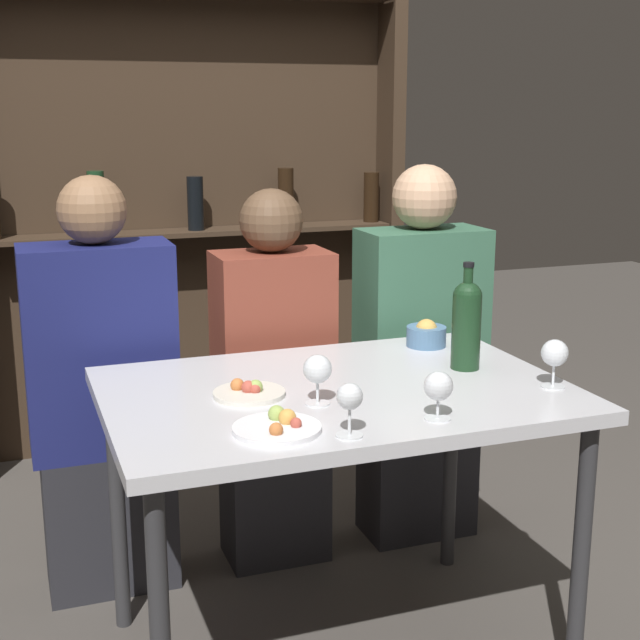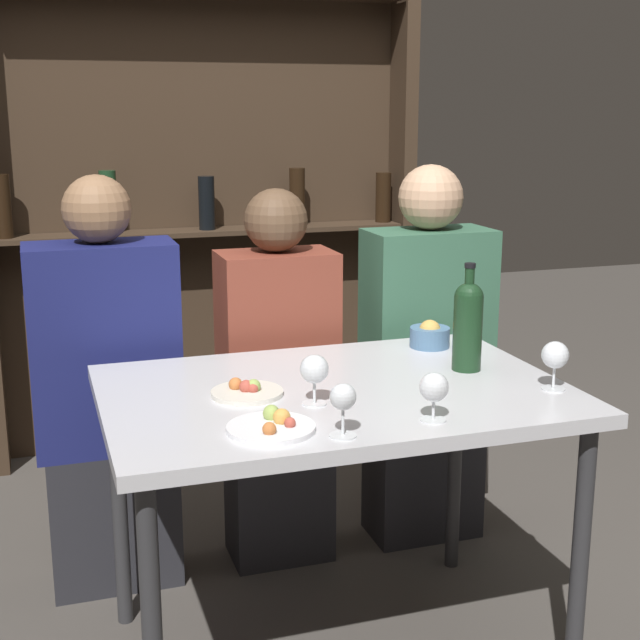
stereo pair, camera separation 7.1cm
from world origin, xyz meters
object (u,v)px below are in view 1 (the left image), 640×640
object	(u,v)px
food_plate_1	(249,391)
snack_bowl	(426,335)
wine_glass_0	(555,354)
wine_glass_3	(438,388)
wine_bottle	(467,321)
seated_person_center	(273,390)
food_plate_0	(278,426)
seated_person_right	(420,366)
wine_glass_1	(318,371)
wine_glass_2	(350,399)
seated_person_left	(103,402)

from	to	relation	value
food_plate_1	snack_bowl	bearing A→B (deg)	23.89
wine_glass_0	wine_glass_3	distance (m)	0.40
wine_bottle	seated_person_center	distance (m)	0.74
food_plate_0	food_plate_1	distance (m)	0.26
snack_bowl	seated_person_right	xyz separation A→B (m)	(0.13, 0.30, -0.19)
wine_glass_1	wine_glass_2	bearing A→B (deg)	-91.94
wine_glass_1	wine_glass_3	size ratio (longest dim) A/B	1.08
wine_glass_3	snack_bowl	size ratio (longest dim) A/B	0.96
wine_bottle	food_plate_0	world-z (taller)	wine_bottle
wine_glass_1	wine_glass_3	bearing A→B (deg)	-41.32
seated_person_right	wine_bottle	bearing A→B (deg)	-104.04
seated_person_center	seated_person_right	world-z (taller)	seated_person_right
wine_bottle	seated_person_right	world-z (taller)	seated_person_right
food_plate_1	seated_person_center	distance (m)	0.65
wine_glass_0	wine_glass_3	xyz separation A→B (m)	(-0.39, -0.12, -0.01)
wine_bottle	wine_glass_3	bearing A→B (deg)	-127.13
wine_glass_2	seated_person_left	xyz separation A→B (m)	(-0.43, 0.92, -0.25)
seated_person_left	food_plate_1	bearing A→B (deg)	-62.76
snack_bowl	seated_person_right	world-z (taller)	seated_person_right
wine_glass_1	wine_glass_0	bearing A→B (deg)	-7.41
wine_glass_3	wine_glass_2	bearing A→B (deg)	-172.29
wine_glass_3	food_plate_0	bearing A→B (deg)	171.36
wine_glass_3	seated_person_left	size ratio (longest dim) A/B	0.09
seated_person_right	wine_glass_3	bearing A→B (deg)	-114.01
wine_glass_2	food_plate_1	size ratio (longest dim) A/B	0.67
wine_glass_3	food_plate_1	xyz separation A→B (m)	(-0.36, 0.31, -0.07)
snack_bowl	seated_person_left	world-z (taller)	seated_person_left
wine_glass_2	snack_bowl	world-z (taller)	wine_glass_2
food_plate_1	seated_person_center	size ratio (longest dim) A/B	0.15
food_plate_1	food_plate_0	bearing A→B (deg)	-91.10
wine_bottle	snack_bowl	distance (m)	0.27
snack_bowl	seated_person_center	size ratio (longest dim) A/B	0.10
wine_glass_3	seated_person_left	xyz separation A→B (m)	(-0.66, 0.89, -0.24)
wine_bottle	seated_person_right	xyz separation A→B (m)	(0.14, 0.55, -0.29)
snack_bowl	wine_glass_0	bearing A→B (deg)	-75.53
wine_bottle	food_plate_0	distance (m)	0.70
seated_person_left	seated_person_center	distance (m)	0.53
food_plate_0	wine_glass_3	bearing A→B (deg)	-8.64
food_plate_0	snack_bowl	world-z (taller)	snack_bowl
wine_bottle	wine_glass_2	distance (m)	0.62
wine_glass_3	seated_person_center	world-z (taller)	seated_person_center
wine_bottle	seated_person_right	size ratio (longest dim) A/B	0.23
wine_bottle	wine_glass_1	size ratio (longest dim) A/B	2.38
seated_person_left	wine_glass_3	bearing A→B (deg)	-53.64
wine_glass_3	food_plate_0	world-z (taller)	wine_glass_3
snack_bowl	wine_bottle	bearing A→B (deg)	-91.25
seated_person_left	seated_person_center	bearing A→B (deg)	0.00
seated_person_center	seated_person_left	bearing A→B (deg)	180.00
wine_glass_0	snack_bowl	xyz separation A→B (m)	(-0.12, 0.47, -0.05)
wine_glass_0	snack_bowl	size ratio (longest dim) A/B	1.06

